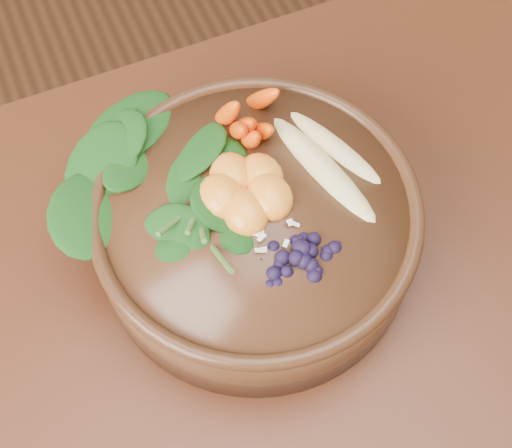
{
  "coord_description": "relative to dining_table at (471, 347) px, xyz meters",
  "views": [
    {
      "loc": [
        -0.32,
        -0.15,
        1.4
      ],
      "look_at": [
        -0.19,
        0.16,
        0.8
      ],
      "focal_mm": 50.0,
      "sensor_mm": 36.0,
      "label": 1
    }
  ],
  "objects": [
    {
      "name": "banana_halves",
      "position": [
        -0.1,
        0.18,
        0.19
      ],
      "size": [
        0.1,
        0.18,
        0.03
      ],
      "rotation": [
        0.0,
        0.0,
        0.22
      ],
      "color": "#E0CC84",
      "rests_on": "stoneware_bowl"
    },
    {
      "name": "mandarin_cluster",
      "position": [
        -0.19,
        0.18,
        0.19
      ],
      "size": [
        0.11,
        0.12,
        0.03
      ],
      "primitive_type": null,
      "rotation": [
        0.0,
        0.0,
        0.22
      ],
      "color": "orange",
      "rests_on": "stoneware_bowl"
    },
    {
      "name": "blueberry_pile",
      "position": [
        -0.17,
        0.1,
        0.2
      ],
      "size": [
        0.16,
        0.14,
        0.04
      ],
      "primitive_type": null,
      "rotation": [
        0.0,
        0.0,
        0.22
      ],
      "color": "black",
      "rests_on": "stoneware_bowl"
    },
    {
      "name": "dining_table",
      "position": [
        0.0,
        0.0,
        0.0
      ],
      "size": [
        1.6,
        0.9,
        0.75
      ],
      "color": "#331C0C",
      "rests_on": "ground"
    },
    {
      "name": "kale_heap",
      "position": [
        -0.25,
        0.21,
        0.2
      ],
      "size": [
        0.24,
        0.22,
        0.05
      ],
      "primitive_type": null,
      "rotation": [
        0.0,
        0.0,
        0.22
      ],
      "color": "#184815",
      "rests_on": "stoneware_bowl"
    },
    {
      "name": "stoneware_bowl",
      "position": [
        -0.19,
        0.16,
        0.13
      ],
      "size": [
        0.37,
        0.37,
        0.08
      ],
      "primitive_type": "cylinder",
      "rotation": [
        0.0,
        0.0,
        0.22
      ],
      "color": "#3E2312",
      "rests_on": "dining_table"
    },
    {
      "name": "carrot_cluster",
      "position": [
        -0.15,
        0.25,
        0.22
      ],
      "size": [
        0.08,
        0.08,
        0.09
      ],
      "primitive_type": null,
      "rotation": [
        0.0,
        0.0,
        0.22
      ],
      "color": "#F74607",
      "rests_on": "stoneware_bowl"
    },
    {
      "name": "coconut_flakes",
      "position": [
        -0.18,
        0.14,
        0.18
      ],
      "size": [
        0.11,
        0.09,
        0.01
      ],
      "primitive_type": null,
      "rotation": [
        0.0,
        0.0,
        0.22
      ],
      "color": "white",
      "rests_on": "stoneware_bowl"
    }
  ]
}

